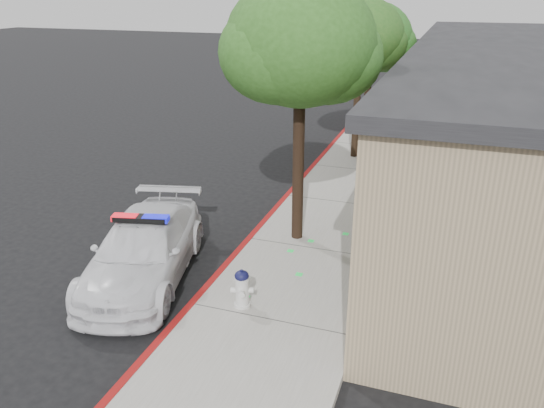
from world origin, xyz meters
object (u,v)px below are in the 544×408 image
Objects in this scene: clapboard_building at (540,122)px; fire_hydrant at (242,288)px; street_tree_far at (372,41)px; street_tree_near at (301,49)px; police_car at (144,250)px; street_tree_mid at (361,38)px.

clapboard_building is 10.56m from fire_hydrant.
street_tree_near is at bearing -92.05° from street_tree_far.
fire_hydrant is (2.43, -0.56, -0.13)m from police_car.
clapboard_building reaches higher than fire_hydrant.
street_tree_near reaches higher than police_car.
street_tree_near reaches higher than clapboard_building.
police_car is (-8.12, -8.20, -1.47)m from clapboard_building.
street_tree_mid is (-5.54, 1.47, 2.03)m from clapboard_building.
street_tree_far is at bearing 69.00° from fire_hydrant.
fire_hydrant is at bearing -26.86° from police_car.
police_car is at bearing -134.06° from street_tree_near.
police_car reaches higher than fire_hydrant.
street_tree_near reaches higher than street_tree_far.
street_tree_mid is (0.15, 10.22, 3.63)m from fire_hydrant.
street_tree_far is (0.40, 10.87, 3.50)m from fire_hydrant.
street_tree_mid reaches higher than fire_hydrant.
street_tree_near is 1.13× the size of street_tree_far.
street_tree_near reaches higher than fire_hydrant.
street_tree_near is (2.56, 2.64, 3.87)m from police_car.
street_tree_mid is at bearing 165.17° from clapboard_building.
clapboard_building reaches higher than police_car.
fire_hydrant is 0.15× the size of street_tree_far.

